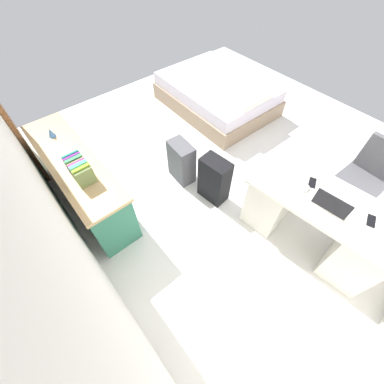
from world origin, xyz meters
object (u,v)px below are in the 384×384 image
at_px(desk, 314,220).
at_px(figurine_small, 51,133).
at_px(suitcase_black, 214,180).
at_px(office_chair, 361,182).
at_px(cell_phone_near_laptop, 371,221).
at_px(suitcase_spare_grey, 182,162).
at_px(bed, 217,94).
at_px(computer_mouse, 306,188).
at_px(credenza, 82,181).
at_px(laptop, 332,204).
at_px(cell_phone_by_mouse, 312,183).

relative_size(desk, figurine_small, 13.72).
xyz_separation_m(desk, suitcase_black, (1.13, 0.38, -0.07)).
bearing_deg(office_chair, cell_phone_near_laptop, 112.02).
relative_size(suitcase_spare_grey, cell_phone_near_laptop, 4.29).
bearing_deg(figurine_small, suitcase_black, -138.87).
distance_m(bed, cell_phone_near_laptop, 3.12).
bearing_deg(computer_mouse, cell_phone_near_laptop, -173.74).
bearing_deg(credenza, suitcase_black, -127.63).
relative_size(credenza, laptop, 5.38).
bearing_deg(desk, suitcase_spare_grey, 16.29).
relative_size(credenza, bed, 0.94).
bearing_deg(bed, credenza, 99.90).
height_order(credenza, laptop, laptop).
distance_m(computer_mouse, cell_phone_by_mouse, 0.12).
height_order(office_chair, cell_phone_by_mouse, office_chair).
xyz_separation_m(laptop, figurine_small, (2.61, 1.57, 0.01)).
bearing_deg(suitcase_black, cell_phone_near_laptop, -169.06).
xyz_separation_m(desk, cell_phone_by_mouse, (0.22, -0.06, 0.36)).
bearing_deg(bed, desk, 157.83).
relative_size(desk, computer_mouse, 15.09).
distance_m(suitcase_spare_grey, cell_phone_by_mouse, 1.59).
distance_m(desk, suitcase_black, 1.19).
height_order(credenza, suitcase_spare_grey, credenza).
relative_size(office_chair, figurine_small, 8.55).
bearing_deg(cell_phone_near_laptop, figurine_small, 10.32).
height_order(suitcase_spare_grey, figurine_small, figurine_small).
bearing_deg(figurine_small, cell_phone_by_mouse, -144.00).
xyz_separation_m(desk, computer_mouse, (0.22, 0.05, 0.37)).
height_order(suitcase_spare_grey, computer_mouse, computer_mouse).
relative_size(office_chair, bed, 0.49).
relative_size(desk, credenza, 0.84).
bearing_deg(bed, figurine_small, 89.92).
distance_m(suitcase_black, laptop, 1.30).
relative_size(suitcase_black, figurine_small, 5.74).
distance_m(laptop, figurine_small, 3.05).
distance_m(desk, bed, 2.77).
height_order(desk, office_chair, office_chair).
xyz_separation_m(suitcase_spare_grey, figurine_small, (0.92, 1.16, 0.51)).
height_order(suitcase_spare_grey, cell_phone_by_mouse, cell_phone_by_mouse).
height_order(desk, credenza, credenza).
bearing_deg(office_chair, suitcase_black, 45.79).
xyz_separation_m(office_chair, cell_phone_by_mouse, (0.28, 0.77, 0.33)).
relative_size(laptop, cell_phone_near_laptop, 2.46).
distance_m(bed, laptop, 2.89).
distance_m(office_chair, bed, 2.64).
bearing_deg(cell_phone_by_mouse, office_chair, -135.33).
bearing_deg(laptop, office_chair, -90.93).
distance_m(suitcase_spare_grey, laptop, 1.81).
xyz_separation_m(suitcase_black, cell_phone_by_mouse, (-0.90, -0.44, 0.44)).
height_order(laptop, cell_phone_by_mouse, laptop).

